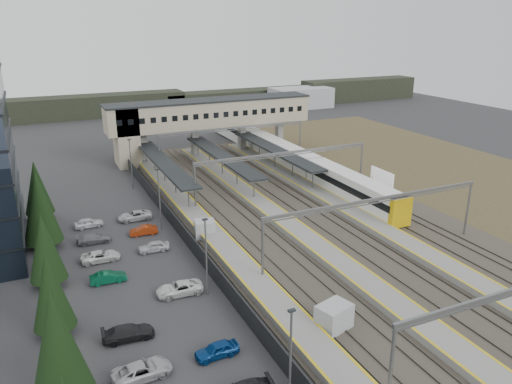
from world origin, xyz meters
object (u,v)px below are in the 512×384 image
relay_cabin_far (205,229)px  footbridge (197,117)px  billboard (382,179)px  train (284,155)px  relay_cabin_near (334,318)px

relay_cabin_far → footbridge: footbridge is taller
relay_cabin_far → footbridge: 39.28m
relay_cabin_far → billboard: (29.20, 2.89, 1.76)m
train → billboard: size_ratio=12.33×
relay_cabin_near → billboard: bearing=45.8°
footbridge → relay_cabin_near: bearing=-97.3°
relay_cabin_near → footbridge: footbridge is taller
footbridge → billboard: footbridge is taller
relay_cabin_near → billboard: (25.41, 26.13, 1.66)m
relay_cabin_far → train: train is taller
relay_cabin_near → billboard: size_ratio=0.65×
relay_cabin_far → relay_cabin_near: bearing=-80.7°
billboard → relay_cabin_far: bearing=-174.3°
relay_cabin_far → train: size_ratio=0.04×
relay_cabin_near → train: bearing=67.1°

